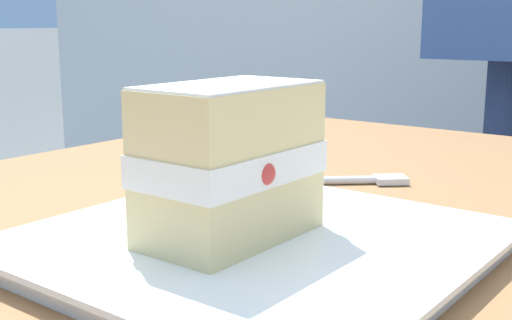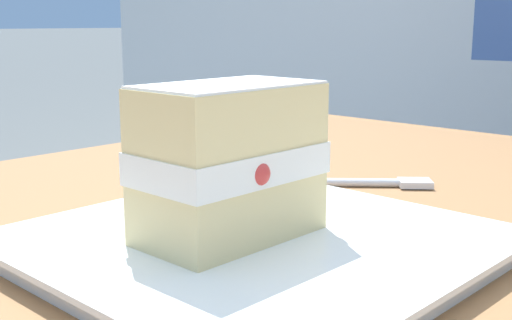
% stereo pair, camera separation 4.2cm
% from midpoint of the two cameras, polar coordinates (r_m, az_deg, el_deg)
% --- Properties ---
extents(dessert_plate, '(0.27, 0.27, 0.02)m').
position_cam_midpoint_polar(dessert_plate, '(0.44, 2.79, -7.36)').
color(dessert_plate, white).
rests_on(dessert_plate, patio_table).
extents(cake_slice, '(0.12, 0.08, 0.10)m').
position_cam_midpoint_polar(cake_slice, '(0.42, 0.58, -0.17)').
color(cake_slice, '#EAD18C').
rests_on(cake_slice, dessert_plate).
extents(dessert_fork, '(0.12, 0.14, 0.01)m').
position_cam_midpoint_polar(dessert_fork, '(0.63, 10.22, -1.93)').
color(dessert_fork, silver).
rests_on(dessert_fork, patio_table).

